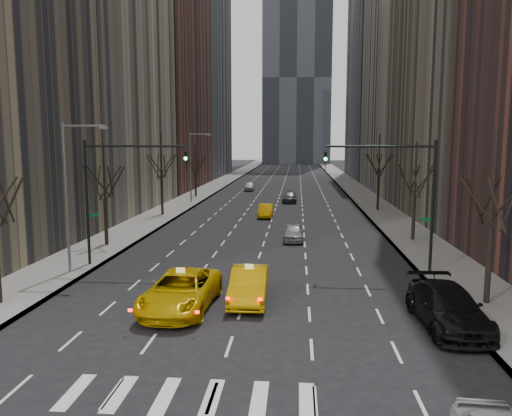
% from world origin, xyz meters
% --- Properties ---
extents(ground, '(400.00, 400.00, 0.00)m').
position_xyz_m(ground, '(0.00, 0.00, 0.00)').
color(ground, black).
rests_on(ground, ground).
extents(sidewalk_left, '(4.50, 320.00, 0.15)m').
position_xyz_m(sidewalk_left, '(-12.25, 70.00, 0.07)').
color(sidewalk_left, slate).
rests_on(sidewalk_left, ground).
extents(sidewalk_right, '(4.50, 320.00, 0.15)m').
position_xyz_m(sidewalk_right, '(12.25, 70.00, 0.07)').
color(sidewalk_right, slate).
rests_on(sidewalk_right, ground).
extents(bld_left_far, '(14.00, 28.00, 44.00)m').
position_xyz_m(bld_left_far, '(-21.50, 66.00, 22.00)').
color(bld_left_far, brown).
rests_on(bld_left_far, ground).
extents(bld_left_deep, '(14.00, 30.00, 60.00)m').
position_xyz_m(bld_left_deep, '(-21.50, 96.00, 30.00)').
color(bld_left_deep, slate).
rests_on(bld_left_deep, ground).
extents(bld_right_far, '(14.00, 28.00, 50.00)m').
position_xyz_m(bld_right_far, '(21.50, 64.00, 25.00)').
color(bld_right_far, '#B7AA8C').
rests_on(bld_right_far, ground).
extents(bld_right_deep, '(14.00, 30.00, 58.00)m').
position_xyz_m(bld_right_deep, '(21.50, 95.00, 29.00)').
color(bld_right_deep, slate).
rests_on(bld_right_deep, ground).
extents(tree_lw_b, '(3.36, 3.50, 7.82)m').
position_xyz_m(tree_lw_b, '(-12.00, 18.00, 3.72)').
color(tree_lw_b, black).
rests_on(tree_lw_b, ground).
extents(tree_lw_c, '(3.36, 3.50, 8.74)m').
position_xyz_m(tree_lw_c, '(-12.00, 34.00, 4.04)').
color(tree_lw_c, black).
rests_on(tree_lw_c, ground).
extents(tree_lw_d, '(3.36, 3.50, 7.36)m').
position_xyz_m(tree_lw_d, '(-12.00, 52.00, 3.56)').
color(tree_lw_d, black).
rests_on(tree_lw_d, ground).
extents(tree_rw_a, '(3.36, 3.50, 8.28)m').
position_xyz_m(tree_rw_a, '(12.00, 6.00, 3.88)').
color(tree_rw_a, black).
rests_on(tree_rw_a, ground).
extents(tree_rw_b, '(3.36, 3.50, 7.82)m').
position_xyz_m(tree_rw_b, '(12.00, 22.00, 3.72)').
color(tree_rw_b, black).
rests_on(tree_rw_b, ground).
extents(tree_rw_c, '(3.36, 3.50, 8.74)m').
position_xyz_m(tree_rw_c, '(12.00, 40.00, 4.04)').
color(tree_rw_c, black).
rests_on(tree_rw_c, ground).
extents(traffic_mast_left, '(6.69, 0.39, 8.00)m').
position_xyz_m(traffic_mast_left, '(-9.11, 12.00, 5.49)').
color(traffic_mast_left, black).
rests_on(traffic_mast_left, ground).
extents(traffic_mast_right, '(6.69, 0.39, 8.00)m').
position_xyz_m(traffic_mast_right, '(9.11, 12.00, 5.49)').
color(traffic_mast_right, black).
rests_on(traffic_mast_right, ground).
extents(streetlight_near, '(2.83, 0.22, 9.00)m').
position_xyz_m(streetlight_near, '(-10.84, 10.00, 5.62)').
color(streetlight_near, slate).
rests_on(streetlight_near, ground).
extents(streetlight_far, '(2.83, 0.22, 9.00)m').
position_xyz_m(streetlight_far, '(-10.84, 45.00, 5.62)').
color(streetlight_far, slate).
rests_on(streetlight_far, ground).
extents(taxi_suv, '(3.30, 6.61, 1.80)m').
position_xyz_m(taxi_suv, '(-2.93, 4.24, 0.90)').
color(taxi_suv, '#DBAE04').
rests_on(taxi_suv, ground).
extents(taxi_sedan, '(1.88, 5.17, 1.69)m').
position_xyz_m(taxi_sedan, '(0.25, 5.69, 0.85)').
color(taxi_sedan, '#DAA104').
rests_on(taxi_sedan, ground).
extents(silver_sedan_ahead, '(1.64, 4.06, 1.38)m').
position_xyz_m(silver_sedan_ahead, '(2.33, 21.44, 0.69)').
color(silver_sedan_ahead, '#919498').
rests_on(silver_sedan_ahead, ground).
extents(parked_suv_black, '(2.79, 6.24, 1.78)m').
position_xyz_m(parked_suv_black, '(9.20, 2.90, 0.89)').
color(parked_suv_black, black).
rests_on(parked_suv_black, ground).
extents(far_taxi, '(1.53, 4.23, 1.39)m').
position_xyz_m(far_taxi, '(-0.70, 34.04, 0.69)').
color(far_taxi, '#F2AC05').
rests_on(far_taxi, ground).
extents(far_suv_grey, '(1.98, 4.79, 1.39)m').
position_xyz_m(far_suv_grey, '(1.58, 47.36, 0.69)').
color(far_suv_grey, '#2F2E34').
rests_on(far_suv_grey, ground).
extents(far_car_white, '(1.79, 4.18, 1.41)m').
position_xyz_m(far_car_white, '(-5.28, 62.69, 0.70)').
color(far_car_white, silver).
rests_on(far_car_white, ground).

